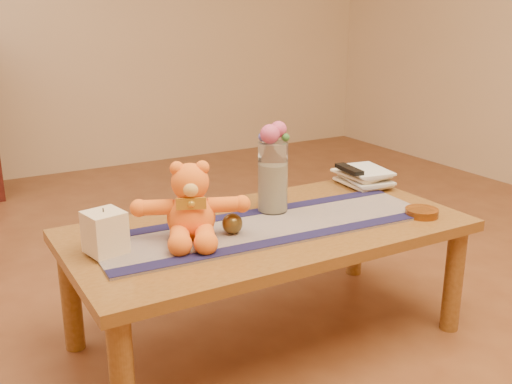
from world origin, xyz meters
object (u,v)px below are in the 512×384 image
bronze_ball (232,224)px  teddy_bear (191,202)px  pillar_candle (105,232)px  tv_remote (349,169)px  book_bottom (347,186)px  glass_vase (273,177)px  amber_dish (422,212)px

bronze_ball → teddy_bear: bearing=162.9°
pillar_candle → tv_remote: 1.11m
book_bottom → glass_vase: bearing=-162.3°
pillar_candle → glass_vase: bearing=6.8°
teddy_bear → book_bottom: size_ratio=1.62×
pillar_candle → bronze_ball: (0.41, -0.05, -0.03)m
teddy_bear → bronze_ball: 0.16m
amber_dish → teddy_bear: bearing=165.4°
teddy_bear → pillar_candle: (-0.28, 0.01, -0.06)m
tv_remote → amber_dish: tv_remote is taller
book_bottom → amber_dish: (0.02, -0.42, 0.00)m
pillar_candle → bronze_ball: 0.42m
bronze_ball → tv_remote: tv_remote is taller
teddy_bear → tv_remote: size_ratio=2.25×
glass_vase → book_bottom: (0.44, 0.11, -0.13)m
glass_vase → book_bottom: bearing=14.4°
glass_vase → bronze_ball: bearing=-151.1°
glass_vase → tv_remote: glass_vase is taller
bronze_ball → pillar_candle: bearing=172.5°
bronze_ball → tv_remote: 0.72m
pillar_candle → teddy_bear: bearing=-2.9°
pillar_candle → amber_dish: pillar_candle is taller
glass_vase → pillar_candle: bearing=-173.2°
amber_dish → tv_remote: bearing=92.4°
pillar_candle → book_bottom: bearing=9.9°
pillar_candle → amber_dish: bearing=-11.6°
teddy_bear → bronze_ball: (0.13, -0.04, -0.09)m
glass_vase → book_bottom: glass_vase is taller
pillar_candle → book_bottom: 1.11m
glass_vase → amber_dish: size_ratio=2.14×
glass_vase → tv_remote: (0.44, 0.10, -0.05)m
teddy_bear → pillar_candle: bearing=-160.4°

